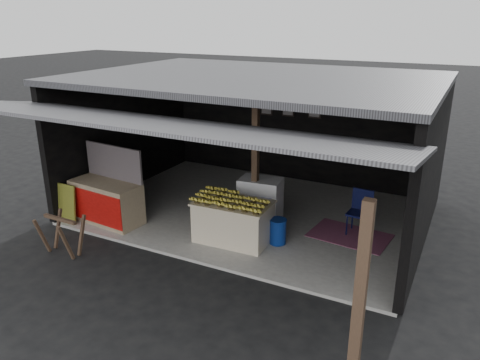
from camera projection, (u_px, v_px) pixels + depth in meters
The scene contains 13 objects.
ground at pixel (194, 263), 8.32m from camera, with size 80.00×80.00×0.00m, color black.
concrete_slab at pixel (254, 212), 10.41m from camera, with size 7.00×5.00×0.06m, color gray.
shophouse at pixel (261, 117), 9.98m from camera, with size 7.40×7.29×3.02m.
banana_table at pixel (233, 221), 8.90m from camera, with size 1.48×0.95×0.79m.
banana_pile at pixel (233, 198), 8.74m from camera, with size 1.33×0.80×0.16m, color gold, non-canonical shape.
white_crate at pixel (260, 200), 9.70m from camera, with size 0.90×0.66×0.94m.
neighbor_stall at pixel (107, 200), 9.72m from camera, with size 1.59×0.82×1.58m.
green_signboard at pixel (65, 203), 9.71m from camera, with size 0.55×0.04×0.83m, color black.
sawhorse at pixel (61, 231), 8.47m from camera, with size 0.76×0.65×0.73m.
water_barrel at pixel (278, 232), 8.84m from camera, with size 0.31×0.31×0.46m, color navy.
plastic_chair at pixel (361, 208), 9.19m from camera, with size 0.45×0.45×0.89m.
magenta_rug at pixel (350, 235), 9.21m from camera, with size 1.50×1.00×0.01m, color maroon.
picture_frames at pixel (290, 108), 11.85m from camera, with size 1.62×0.04×0.46m.
Camera 1 is at (4.09, -6.16, 4.17)m, focal length 35.00 mm.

